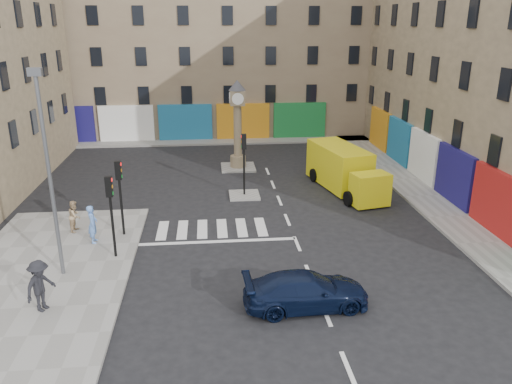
{
  "coord_description": "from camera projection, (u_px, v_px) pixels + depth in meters",
  "views": [
    {
      "loc": [
        -4.01,
        -20.29,
        10.09
      ],
      "look_at": [
        -1.78,
        2.93,
        2.0
      ],
      "focal_mm": 35.0,
      "sensor_mm": 36.0,
      "label": 1
    }
  ],
  "objects": [
    {
      "name": "sidewalk_far",
      "position": [
        209.0,
        141.0,
        43.24
      ],
      "size": [
        32.0,
        2.4,
        0.15
      ],
      "primitive_type": "cube",
      "color": "gray",
      "rests_on": "ground"
    },
    {
      "name": "lamp_post",
      "position": [
        48.0,
        165.0,
        19.13
      ],
      "size": [
        0.5,
        0.25,
        8.3
      ],
      "color": "#595B60",
      "rests_on": "sidewalk_left"
    },
    {
      "name": "pedestrian_dark",
      "position": [
        40.0,
        286.0,
        17.73
      ],
      "size": [
        1.24,
        1.45,
        1.95
      ],
      "primitive_type": "imported",
      "rotation": [
        0.0,
        0.0,
        1.08
      ],
      "color": "black",
      "rests_on": "sidewalk_left"
    },
    {
      "name": "traffic_light_left_near",
      "position": [
        111.0,
        204.0,
        21.33
      ],
      "size": [
        0.28,
        0.22,
        3.7
      ],
      "color": "black",
      "rests_on": "sidewalk_left"
    },
    {
      "name": "ground",
      "position": [
        301.0,
        253.0,
        22.75
      ],
      "size": [
        120.0,
        120.0,
        0.0
      ],
      "primitive_type": "plane",
      "color": "black",
      "rests_on": "ground"
    },
    {
      "name": "navy_sedan",
      "position": [
        306.0,
        291.0,
        18.3
      ],
      "size": [
        4.72,
        2.13,
        1.34
      ],
      "primitive_type": "imported",
      "rotation": [
        0.0,
        0.0,
        1.63
      ],
      "color": "black",
      "rests_on": "ground"
    },
    {
      "name": "yellow_van",
      "position": [
        344.0,
        170.0,
        30.89
      ],
      "size": [
        3.65,
        7.42,
        2.59
      ],
      "rotation": [
        0.0,
        0.0,
        0.22
      ],
      "color": "yellow",
      "rests_on": "ground"
    },
    {
      "name": "pedestrian_blue",
      "position": [
        93.0,
        224.0,
        23.25
      ],
      "size": [
        0.47,
        0.69,
        1.82
      ],
      "primitive_type": "imported",
      "rotation": [
        0.0,
        0.0,
        1.63
      ],
      "color": "#6391E2",
      "rests_on": "sidewalk_left"
    },
    {
      "name": "pedestrian_tan",
      "position": [
        75.0,
        216.0,
        24.54
      ],
      "size": [
        0.68,
        0.83,
        1.57
      ],
      "primitive_type": "imported",
      "rotation": [
        0.0,
        0.0,
        1.45
      ],
      "color": "tan",
      "rests_on": "sidewalk_left"
    },
    {
      "name": "sidewalk_left",
      "position": [
        38.0,
        285.0,
        19.85
      ],
      "size": [
        7.0,
        16.0,
        0.15
      ],
      "primitive_type": "cube",
      "color": "gray",
      "rests_on": "ground"
    },
    {
      "name": "traffic_light_left_far",
      "position": [
        120.0,
        186.0,
        23.59
      ],
      "size": [
        0.28,
        0.22,
        3.7
      ],
      "color": "black",
      "rests_on": "sidewalk_left"
    },
    {
      "name": "building_far",
      "position": [
        206.0,
        38.0,
        45.94
      ],
      "size": [
        32.0,
        10.0,
        17.0
      ],
      "primitive_type": "cube",
      "color": "#8A765C",
      "rests_on": "ground"
    },
    {
      "name": "island_far",
      "position": [
        238.0,
        167.0,
        35.72
      ],
      "size": [
        2.4,
        2.4,
        0.12
      ],
      "primitive_type": "cube",
      "color": "gray",
      "rests_on": "ground"
    },
    {
      "name": "clock_pillar",
      "position": [
        238.0,
        119.0,
        34.57
      ],
      "size": [
        1.2,
        1.2,
        6.1
      ],
      "color": "#988363",
      "rests_on": "island_far"
    },
    {
      "name": "traffic_light_island",
      "position": [
        244.0,
        154.0,
        29.25
      ],
      "size": [
        0.28,
        0.22,
        3.7
      ],
      "color": "black",
      "rests_on": "island_near"
    },
    {
      "name": "sidewalk_right",
      "position": [
        403.0,
        180.0,
        32.92
      ],
      "size": [
        2.6,
        30.0,
        0.15
      ],
      "primitive_type": "cube",
      "color": "gray",
      "rests_on": "ground"
    },
    {
      "name": "island_near",
      "position": [
        244.0,
        195.0,
        30.08
      ],
      "size": [
        1.8,
        1.8,
        0.12
      ],
      "primitive_type": "cube",
      "color": "gray",
      "rests_on": "ground"
    }
  ]
}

